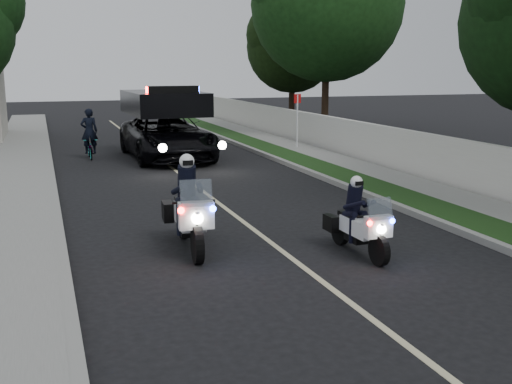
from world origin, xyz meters
The scene contains 16 objects.
ground centered at (0.00, 0.00, 0.00)m, with size 120.00×120.00×0.00m, color black.
curb_right centered at (4.10, 10.00, 0.07)m, with size 0.20×60.00×0.15m, color gray.
grass_verge centered at (4.80, 10.00, 0.08)m, with size 1.20×60.00×0.16m, color #193814.
sidewalk_right centered at (6.10, 10.00, 0.08)m, with size 1.40×60.00×0.16m, color gray.
property_wall centered at (7.10, 10.00, 0.75)m, with size 0.22×60.00×1.50m, color beige.
curb_left centered at (-4.10, 10.00, 0.07)m, with size 0.20×60.00×0.15m, color gray.
sidewalk_left centered at (-5.20, 10.00, 0.08)m, with size 2.00×60.00×0.16m, color gray.
lane_marking centered at (0.00, 10.00, 0.00)m, with size 0.12×50.00×0.01m, color #BFB78C.
police_moto_left centered at (-1.68, 4.47, 0.00)m, with size 0.78×2.23×1.90m, color silver, non-canonical shape.
police_moto_right centered at (1.31, 3.08, 0.00)m, with size 0.63×1.79×1.52m, color silver, non-canonical shape.
police_suv centered at (0.30, 16.79, 0.00)m, with size 2.91×6.28×3.05m, color black.
bicycle centered at (-2.56, 17.75, 0.00)m, with size 0.53×1.52×0.79m, color black.
cyclist centered at (-2.56, 17.75, 0.00)m, with size 0.63×0.42×1.76m, color black.
sign_post centered at (6.00, 17.33, 0.00)m, with size 0.39×0.39×2.48m, color red, non-canonical shape.
tree_right_d centered at (9.54, 22.10, 0.00)m, with size 7.62×7.62×12.71m, color #1A4416, non-canonical shape.
tree_right_e centered at (10.10, 27.99, 0.00)m, with size 5.43×5.43×9.06m, color black, non-canonical shape.
Camera 1 is at (-4.32, -7.24, 3.58)m, focal length 43.81 mm.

